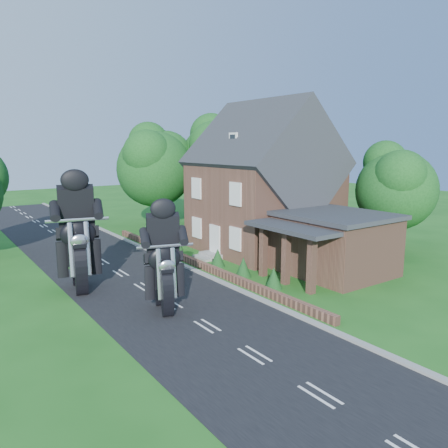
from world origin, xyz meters
TOP-DOWN VIEW (x-y plane):
  - ground at (0.00, 0.00)m, footprint 120.00×120.00m
  - road at (0.00, 0.00)m, footprint 7.00×80.00m
  - kerb at (3.65, 0.00)m, footprint 0.30×80.00m
  - garden_wall at (4.30, 5.00)m, footprint 0.30×22.00m
  - house at (10.49, 6.00)m, footprint 9.54×8.64m
  - annex at (9.87, -0.80)m, footprint 7.05×5.94m
  - tree_annex_side at (17.13, 0.10)m, footprint 5.64×5.20m
  - tree_house_right at (16.65, 8.62)m, footprint 6.51×6.00m
  - tree_behind_house at (14.18, 16.14)m, footprint 7.81×7.20m
  - tree_behind_left at (8.16, 17.13)m, footprint 6.94×6.40m
  - shrub_a at (5.30, -1.00)m, footprint 0.90×0.90m
  - shrub_b at (5.30, 1.50)m, footprint 0.90×0.90m
  - shrub_c at (5.30, 4.00)m, footprint 0.90×0.90m
  - shrub_d at (5.30, 9.00)m, footprint 0.90×0.90m
  - shrub_e at (5.30, 11.50)m, footprint 0.90×0.90m
  - shrub_f at (5.30, 14.00)m, footprint 0.90×0.90m
  - motorcycle_lead at (-0.63, -0.58)m, footprint 0.84×1.65m
  - motorcycle_follow at (-2.74, 4.36)m, footprint 0.92×2.00m

SIDE VIEW (x-z plane):
  - ground at x=0.00m, z-range 0.00..0.00m
  - road at x=0.00m, z-range 0.00..0.02m
  - kerb at x=3.65m, z-range 0.00..0.12m
  - garden_wall at x=4.30m, z-range 0.00..0.40m
  - shrub_a at x=5.30m, z-range 0.00..1.10m
  - shrub_b at x=5.30m, z-range 0.00..1.10m
  - shrub_c at x=5.30m, z-range 0.00..1.10m
  - shrub_d at x=5.30m, z-range 0.00..1.10m
  - shrub_e at x=5.30m, z-range 0.00..1.10m
  - shrub_f at x=5.30m, z-range 0.00..1.10m
  - motorcycle_lead at x=-0.63m, z-range 0.00..1.49m
  - motorcycle_follow at x=-2.74m, z-range 0.00..1.81m
  - annex at x=9.87m, z-range 0.05..3.49m
  - house at x=10.49m, z-range -0.78..9.46m
  - tree_annex_side at x=17.13m, z-range 0.95..8.43m
  - tree_house_right at x=16.65m, z-range 0.99..9.39m
  - tree_behind_left at x=8.16m, z-range 1.15..10.31m
  - tree_behind_house at x=14.18m, z-range 1.19..11.27m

